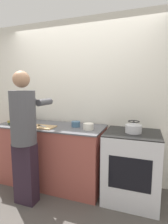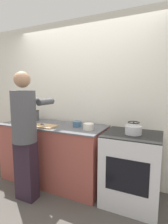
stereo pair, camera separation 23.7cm
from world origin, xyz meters
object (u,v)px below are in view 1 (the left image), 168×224
(kettle, at_px, (134,128))
(bowl_prep, at_px, (76,124))
(cutting_board, at_px, (42,127))
(oven, at_px, (131,166))
(person, at_px, (25,133))
(knife, at_px, (42,126))
(canister_jar, at_px, (30,116))

(kettle, height_order, bowl_prep, kettle)
(cutting_board, relative_size, kettle, 1.82)
(kettle, bearing_deg, oven, 114.91)
(cutting_board, xyz_separation_m, bowl_prep, (0.45, 0.20, 0.03))
(person, height_order, cutting_board, person)
(cutting_board, height_order, kettle, kettle)
(knife, height_order, canister_jar, canister_jar)
(kettle, bearing_deg, bowl_prep, 174.67)
(oven, height_order, cutting_board, cutting_board)
(person, distance_m, knife, 0.39)
(cutting_board, height_order, knife, knife)
(knife, bearing_deg, person, -64.62)
(kettle, distance_m, canister_jar, 1.74)
(person, xyz_separation_m, bowl_prep, (0.47, 0.58, 0.03))
(person, relative_size, knife, 8.90)
(person, height_order, kettle, person)
(cutting_board, height_order, bowl_prep, bowl_prep)
(oven, relative_size, knife, 4.84)
(oven, relative_size, bowl_prep, 7.16)
(kettle, distance_m, bowl_prep, 0.84)
(cutting_board, distance_m, kettle, 1.29)
(person, xyz_separation_m, knife, (0.00, 0.39, 0.01))
(cutting_board, distance_m, bowl_prep, 0.50)
(cutting_board, relative_size, canister_jar, 2.05)
(oven, height_order, bowl_prep, bowl_prep)
(oven, distance_m, cutting_board, 1.37)
(cutting_board, distance_m, canister_jar, 0.56)
(knife, xyz_separation_m, kettle, (1.30, 0.12, 0.05))
(cutting_board, bearing_deg, person, -92.28)
(oven, distance_m, bowl_prep, 0.97)
(oven, distance_m, kettle, 0.53)
(kettle, relative_size, canister_jar, 1.13)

